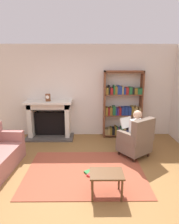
# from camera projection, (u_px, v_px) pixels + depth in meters

# --- Properties ---
(ground) EXTENTS (14.00, 14.00, 0.00)m
(ground) POSITION_uv_depth(u_px,v_px,m) (85.00, 180.00, 3.79)
(ground) COLOR olive
(back_wall) EXTENTS (5.60, 0.10, 2.70)m
(back_wall) POSITION_uv_depth(u_px,v_px,m) (86.00, 91.00, 5.93)
(back_wall) COLOR silver
(back_wall) RESTS_ON ground
(area_rug) EXTENTS (2.40, 1.80, 0.01)m
(area_rug) POSITION_uv_depth(u_px,v_px,m) (85.00, 172.00, 4.08)
(area_rug) COLOR #9C4830
(area_rug) RESTS_ON ground
(fireplace) EXTENTS (1.39, 0.64, 1.12)m
(fireplace) POSITION_uv_depth(u_px,v_px,m) (50.00, 118.00, 5.87)
(fireplace) COLOR #4C4742
(fireplace) RESTS_ON ground
(mantel_clock) EXTENTS (0.14, 0.14, 0.21)m
(mantel_clock) POSITION_uv_depth(u_px,v_px,m) (48.00, 98.00, 5.62)
(mantel_clock) COLOR brown
(mantel_clock) RESTS_ON fireplace
(bookshelf) EXTENTS (1.12, 0.32, 1.97)m
(bookshelf) POSITION_uv_depth(u_px,v_px,m) (123.00, 106.00, 5.84)
(bookshelf) COLOR brown
(bookshelf) RESTS_ON ground
(armchair_reading) EXTENTS (0.88, 0.88, 0.97)m
(armchair_reading) POSITION_uv_depth(u_px,v_px,m) (137.00, 140.00, 4.64)
(armchair_reading) COLOR #331E14
(armchair_reading) RESTS_ON ground
(seated_reader) EXTENTS (0.56, 0.59, 1.14)m
(seated_reader) POSITION_uv_depth(u_px,v_px,m) (133.00, 131.00, 4.69)
(seated_reader) COLOR white
(seated_reader) RESTS_ON ground
(side_table) EXTENTS (0.56, 0.39, 0.43)m
(side_table) POSITION_uv_depth(u_px,v_px,m) (107.00, 176.00, 3.28)
(side_table) COLOR brown
(side_table) RESTS_ON ground
(scattered_books) EXTENTS (0.50, 0.36, 0.04)m
(scattered_books) POSITION_uv_depth(u_px,v_px,m) (95.00, 175.00, 3.93)
(scattered_books) COLOR #267233
(scattered_books) RESTS_ON area_rug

